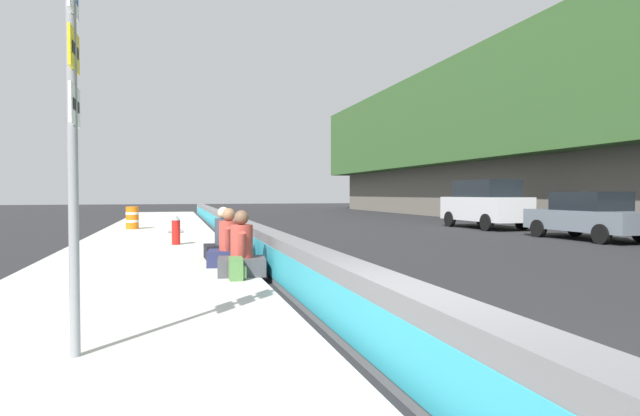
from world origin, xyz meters
The scene contains 11 objects.
ground_plane centered at (0.00, 0.00, 0.00)m, with size 160.00×160.00×0.00m, color #232326.
jersey_barrier centered at (0.00, 0.00, 0.42)m, with size 76.00×0.45×0.85m.
route_sign_post centered at (1.22, 2.81, 2.23)m, with size 0.44×0.09×3.60m.
fire_hydrant centered at (11.68, 1.89, 0.59)m, with size 0.26×0.46×0.88m.
seated_person_foreground centered at (5.52, 0.74, 0.51)m, with size 0.82×0.93×1.20m.
seated_person_middle centered at (6.82, 0.84, 0.52)m, with size 0.86×0.96×1.20m.
seated_person_rear centered at (8.09, 0.84, 0.51)m, with size 0.77×0.88×1.19m.
backpack centered at (4.99, 0.90, 0.33)m, with size 0.32×0.28×0.40m.
construction_barrel centered at (19.14, 3.66, 0.62)m, with size 0.54×0.54×0.95m.
parked_car_third centered at (10.88, -12.19, 0.86)m, with size 4.55×2.04×1.71m.
parked_car_fourth centered at (17.11, -12.16, 1.18)m, with size 4.81×2.09×2.28m.
Camera 1 is at (-3.87, 1.92, 1.64)m, focal length 28.63 mm.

